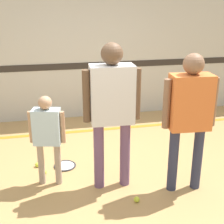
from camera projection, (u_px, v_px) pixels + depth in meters
name	position (u px, v px, depth m)	size (l,w,h in m)	color
ground_plane	(110.00, 180.00, 4.03)	(16.00, 16.00, 0.00)	tan
wall_back	(82.00, 35.00, 5.78)	(16.00, 0.07, 3.20)	beige
floor_stripe	(91.00, 130.00, 5.57)	(14.40, 0.10, 0.01)	orange
person_instructor	(112.00, 102.00, 3.56)	(0.67, 0.29, 1.77)	#6B4C70
person_student_left	(47.00, 131.00, 3.73)	(0.43, 0.25, 1.15)	tan
person_student_right	(190.00, 109.00, 3.52)	(0.63, 0.29, 1.66)	#2D334C
racket_spare_on_floor	(65.00, 166.00, 4.35)	(0.40, 0.53, 0.03)	#28282D
tennis_ball_near_instructor	(137.00, 199.00, 3.58)	(0.07, 0.07, 0.07)	#CCE038
tennis_ball_by_spare_racket	(44.00, 172.00, 4.15)	(0.07, 0.07, 0.07)	#CCE038
tennis_ball_stray_left	(37.00, 165.00, 4.34)	(0.07, 0.07, 0.07)	#CCE038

